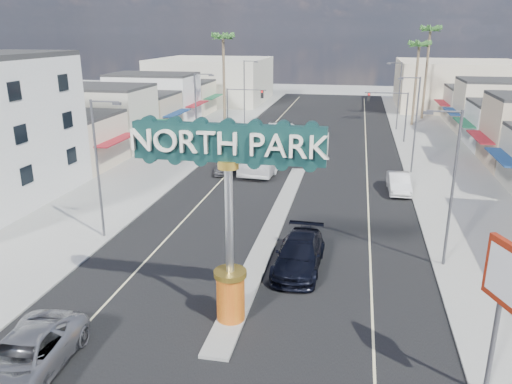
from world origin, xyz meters
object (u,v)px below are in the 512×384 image
at_px(streetlight_l_near, 99,163).
at_px(suv_right, 299,254).
at_px(car_parked_left, 225,165).
at_px(city_bus, 269,148).
at_px(streetlight_l_far, 245,89).
at_px(streetlight_r_near, 450,182).
at_px(bank_pylon_sign, 503,282).
at_px(palm_right_far, 430,35).
at_px(traffic_signal_left, 241,103).
at_px(streetlight_r_mid, 414,120).
at_px(palm_left_far, 223,42).
at_px(gateway_sign, 229,202).
at_px(car_parked_right, 399,183).
at_px(suv_left, 24,358).
at_px(traffic_signal_right, 391,107).
at_px(palm_right_mid, 419,49).
at_px(streetlight_l_mid, 197,113).
at_px(streetlight_r_far, 398,93).

bearing_deg(streetlight_l_near, suv_right, -8.75).
xyz_separation_m(car_parked_left, city_bus, (3.62, 3.56, 1.04)).
bearing_deg(streetlight_l_far, streetlight_r_near, -63.58).
bearing_deg(bank_pylon_sign, palm_right_far, 64.31).
relative_size(traffic_signal_left, city_bus, 0.47).
height_order(streetlight_l_near, palm_right_far, palm_right_far).
height_order(streetlight_r_mid, palm_left_far, palm_left_far).
distance_m(gateway_sign, traffic_signal_left, 43.04).
xyz_separation_m(streetlight_l_near, palm_right_far, (25.43, 52.00, 7.32)).
xyz_separation_m(streetlight_l_near, car_parked_right, (19.43, 13.83, -4.27)).
bearing_deg(suv_right, suv_left, -127.56).
bearing_deg(streetlight_r_near, car_parked_right, 95.92).
relative_size(gateway_sign, city_bus, 0.72).
xyz_separation_m(traffic_signal_right, streetlight_r_mid, (1.25, -13.99, 0.79)).
height_order(streetlight_r_near, palm_right_mid, palm_right_mid).
xyz_separation_m(city_bus, bank_pylon_sign, (13.68, -31.21, 2.93)).
height_order(streetlight_l_far, car_parked_left, streetlight_l_far).
bearing_deg(palm_right_far, suv_left, -108.52).
relative_size(streetlight_l_mid, palm_right_far, 0.64).
bearing_deg(palm_right_far, streetlight_r_near, -95.02).
distance_m(streetlight_l_far, bank_pylon_sign, 56.92).
distance_m(palm_right_mid, city_bus, 31.65).
relative_size(streetlight_l_far, car_parked_right, 1.87).
distance_m(palm_right_far, bank_pylon_sign, 63.56).
height_order(streetlight_r_near, city_bus, streetlight_r_near).
xyz_separation_m(traffic_signal_left, palm_left_far, (-3.82, 6.01, 7.22)).
xyz_separation_m(gateway_sign, streetlight_r_far, (10.43, 50.02, -0.86)).
distance_m(traffic_signal_right, suv_left, 50.18).
bearing_deg(suv_left, streetlight_r_near, 33.90).
height_order(streetlight_r_far, city_bus, streetlight_r_far).
xyz_separation_m(palm_right_far, suv_left, (-21.91, -65.41, -11.52)).
height_order(suv_right, city_bus, city_bus).
xyz_separation_m(streetlight_l_near, palm_right_mid, (23.43, 46.00, 5.54)).
bearing_deg(gateway_sign, car_parked_left, 105.37).
bearing_deg(traffic_signal_left, bank_pylon_sign, -66.34).
relative_size(gateway_sign, traffic_signal_left, 1.53).
xyz_separation_m(streetlight_r_far, bank_pylon_sign, (0.06, -52.93, -0.37)).
relative_size(streetlight_l_near, car_parked_left, 2.12).
height_order(palm_right_mid, suv_right, palm_right_mid).
relative_size(traffic_signal_left, palm_left_far, 0.46).
height_order(traffic_signal_right, streetlight_r_far, streetlight_r_far).
xyz_separation_m(traffic_signal_right, palm_right_far, (5.82, 18.01, 8.11)).
bearing_deg(city_bus, streetlight_r_near, -52.65).
bearing_deg(palm_left_far, bank_pylon_sign, -65.24).
relative_size(streetlight_l_far, suv_left, 1.45).
distance_m(streetlight_r_mid, palm_right_mid, 26.71).
height_order(gateway_sign, streetlight_l_mid, gateway_sign).
xyz_separation_m(streetlight_r_mid, suv_left, (-17.34, -33.41, -4.20)).
bearing_deg(traffic_signal_right, bank_pylon_sign, -88.33).
xyz_separation_m(streetlight_r_near, palm_left_far, (-23.43, 40.00, 6.43)).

